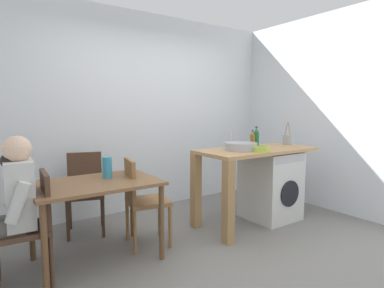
# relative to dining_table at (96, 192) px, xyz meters

# --- Properties ---
(ground_plane) EXTENTS (5.46, 5.46, 0.00)m
(ground_plane) POSITION_rel_dining_table_xyz_m (1.04, -0.52, -0.64)
(ground_plane) COLOR slate
(wall_back) EXTENTS (4.60, 0.10, 2.70)m
(wall_back) POSITION_rel_dining_table_xyz_m (1.04, 1.23, 0.71)
(wall_back) COLOR silver
(wall_back) RESTS_ON ground_plane
(wall_counter_side) EXTENTS (0.10, 3.80, 2.70)m
(wall_counter_side) POSITION_rel_dining_table_xyz_m (3.19, -0.52, 0.71)
(wall_counter_side) COLOR silver
(wall_counter_side) RESTS_ON ground_plane
(dining_table) EXTENTS (1.10, 0.76, 0.74)m
(dining_table) POSITION_rel_dining_table_xyz_m (0.00, 0.00, 0.00)
(dining_table) COLOR brown
(dining_table) RESTS_ON ground_plane
(chair_person_seat) EXTENTS (0.42, 0.42, 0.90)m
(chair_person_seat) POSITION_rel_dining_table_xyz_m (-0.55, -0.10, -0.14)
(chair_person_seat) COLOR #4C3323
(chair_person_seat) RESTS_ON ground_plane
(chair_opposite) EXTENTS (0.47, 0.47, 0.90)m
(chair_opposite) POSITION_rel_dining_table_xyz_m (0.48, 0.07, -0.14)
(chair_opposite) COLOR olive
(chair_opposite) RESTS_ON ground_plane
(chair_spare_by_wall) EXTENTS (0.50, 0.50, 0.90)m
(chair_spare_by_wall) POSITION_rel_dining_table_xyz_m (0.12, 0.77, -0.14)
(chair_spare_by_wall) COLOR #4C3323
(chair_spare_by_wall) RESTS_ON ground_plane
(seated_person) EXTENTS (0.51, 0.52, 1.20)m
(seated_person) POSITION_rel_dining_table_xyz_m (-0.71, -0.09, 0.03)
(seated_person) COLOR #595651
(seated_person) RESTS_ON ground_plane
(kitchen_counter) EXTENTS (1.50, 0.68, 0.92)m
(kitchen_counter) POSITION_rel_dining_table_xyz_m (1.73, -0.13, 0.12)
(kitchen_counter) COLOR tan
(kitchen_counter) RESTS_ON ground_plane
(washing_machine) EXTENTS (0.60, 0.61, 0.86)m
(washing_machine) POSITION_rel_dining_table_xyz_m (2.20, -0.13, -0.21)
(washing_machine) COLOR silver
(washing_machine) RESTS_ON ground_plane
(sink_basin) EXTENTS (0.38, 0.38, 0.09)m
(sink_basin) POSITION_rel_dining_table_xyz_m (1.67, -0.13, 0.32)
(sink_basin) COLOR #9EA0A5
(sink_basin) RESTS_ON kitchen_counter
(tap) EXTENTS (0.02, 0.02, 0.28)m
(tap) POSITION_rel_dining_table_xyz_m (1.67, 0.05, 0.42)
(tap) COLOR #B2B2B7
(tap) RESTS_ON kitchen_counter
(bottle_tall_green) EXTENTS (0.06, 0.06, 0.22)m
(bottle_tall_green) POSITION_rel_dining_table_xyz_m (1.98, -0.02, 0.38)
(bottle_tall_green) COLOR brown
(bottle_tall_green) RESTS_ON kitchen_counter
(bottle_squat_brown) EXTENTS (0.07, 0.07, 0.26)m
(bottle_squat_brown) POSITION_rel_dining_table_xyz_m (2.09, 0.03, 0.39)
(bottle_squat_brown) COLOR #19592D
(bottle_squat_brown) RESTS_ON kitchen_counter
(mixing_bowl) EXTENTS (0.21, 0.21, 0.06)m
(mixing_bowl) POSITION_rel_dining_table_xyz_m (1.79, -0.33, 0.31)
(mixing_bowl) COLOR #A8C63D
(mixing_bowl) RESTS_ON kitchen_counter
(utensil_crock) EXTENTS (0.11, 0.11, 0.30)m
(utensil_crock) POSITION_rel_dining_table_xyz_m (2.57, -0.08, 0.35)
(utensil_crock) COLOR gray
(utensil_crock) RESTS_ON kitchen_counter
(vase) EXTENTS (0.09, 0.09, 0.20)m
(vase) POSITION_rel_dining_table_xyz_m (0.15, 0.10, 0.20)
(vase) COLOR teal
(vase) RESTS_ON dining_table
(scissors) EXTENTS (0.15, 0.06, 0.01)m
(scissors) POSITION_rel_dining_table_xyz_m (1.89, -0.23, 0.28)
(scissors) COLOR #B2B2B7
(scissors) RESTS_ON kitchen_counter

